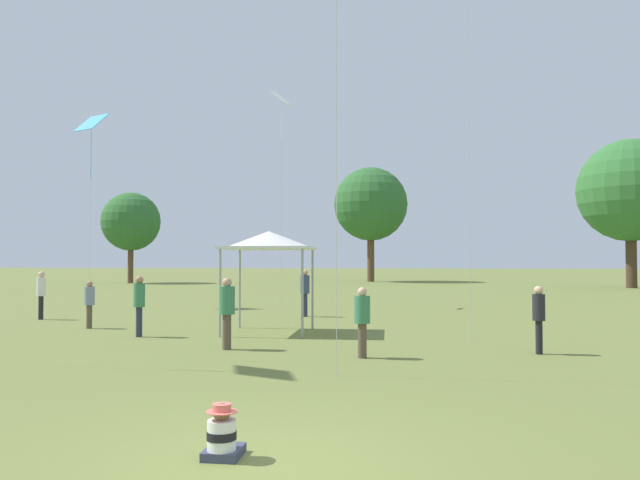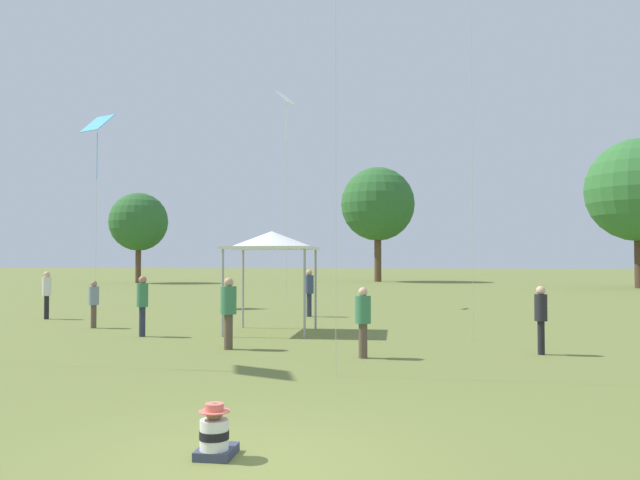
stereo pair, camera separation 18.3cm
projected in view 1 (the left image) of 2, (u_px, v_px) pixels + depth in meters
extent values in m
plane|color=olive|center=(263.00, 467.00, 6.60)|extent=(300.00, 300.00, 0.00)
cube|color=#383D56|center=(224.00, 452.00, 6.95)|extent=(0.40, 0.50, 0.10)
cylinder|color=white|center=(222.00, 435.00, 6.87)|extent=(0.32, 0.32, 0.33)
cylinder|color=black|center=(222.00, 435.00, 6.87)|extent=(0.33, 0.33, 0.09)
sphere|color=brown|center=(222.00, 412.00, 6.88)|extent=(0.20, 0.20, 0.20)
cylinder|color=#E0665B|center=(222.00, 412.00, 6.88)|extent=(0.35, 0.35, 0.01)
cylinder|color=#E0665B|center=(222.00, 408.00, 6.88)|extent=(0.21, 0.21, 0.09)
cylinder|color=#282D42|center=(305.00, 305.00, 24.01)|extent=(0.24, 0.24, 0.89)
cylinder|color=#334260|center=(305.00, 284.00, 24.04)|extent=(0.44, 0.44, 0.70)
sphere|color=tan|center=(305.00, 273.00, 24.05)|extent=(0.24, 0.24, 0.24)
cylinder|color=black|center=(41.00, 308.00, 22.85)|extent=(0.22, 0.22, 0.86)
cylinder|color=silver|center=(41.00, 287.00, 22.87)|extent=(0.40, 0.40, 0.68)
sphere|color=#DBAD89|center=(41.00, 275.00, 22.89)|extent=(0.23, 0.23, 0.23)
cylinder|color=brown|center=(362.00, 341.00, 13.93)|extent=(0.23, 0.23, 0.77)
cylinder|color=#387A51|center=(362.00, 310.00, 13.95)|extent=(0.41, 0.41, 0.61)
sphere|color=#DBAD89|center=(362.00, 292.00, 13.97)|extent=(0.21, 0.21, 0.21)
cylinder|color=brown|center=(227.00, 332.00, 15.24)|extent=(0.28, 0.28, 0.86)
cylinder|color=#387A51|center=(227.00, 300.00, 15.26)|extent=(0.51, 0.51, 0.68)
sphere|color=tan|center=(227.00, 282.00, 15.28)|extent=(0.23, 0.23, 0.23)
cylinder|color=brown|center=(89.00, 317.00, 19.90)|extent=(0.20, 0.20, 0.74)
cylinder|color=gray|center=(89.00, 296.00, 19.92)|extent=(0.36, 0.36, 0.59)
sphere|color=#A37556|center=(90.00, 284.00, 19.93)|extent=(0.20, 0.20, 0.20)
cylinder|color=#282D42|center=(139.00, 322.00, 17.72)|extent=(0.24, 0.24, 0.85)
cylinder|color=#387A51|center=(139.00, 295.00, 17.74)|extent=(0.43, 0.43, 0.67)
sphere|color=#A37556|center=(139.00, 280.00, 17.76)|extent=(0.23, 0.23, 0.23)
cylinder|color=black|center=(539.00, 337.00, 14.49)|extent=(0.19, 0.19, 0.78)
cylinder|color=#232328|center=(539.00, 307.00, 14.51)|extent=(0.35, 0.35, 0.62)
sphere|color=#DBAD89|center=(539.00, 290.00, 14.53)|extent=(0.21, 0.21, 0.21)
cube|color=white|center=(269.00, 248.00, 18.82)|extent=(2.66, 2.66, 0.08)
cone|color=white|center=(269.00, 239.00, 18.83)|extent=(2.53, 2.53, 0.47)
cylinder|color=#99999E|center=(240.00, 289.00, 20.08)|extent=(0.07, 0.07, 2.51)
cylinder|color=#99999E|center=(312.00, 289.00, 19.82)|extent=(0.07, 0.07, 2.51)
cylinder|color=#99999E|center=(220.00, 293.00, 17.73)|extent=(0.07, 0.07, 2.51)
cylinder|color=#99999E|center=(302.00, 293.00, 17.47)|extent=(0.07, 0.07, 2.51)
cube|color=white|center=(282.00, 99.00, 29.41)|extent=(0.95, 1.09, 0.63)
cylinder|color=white|center=(281.00, 124.00, 29.38)|extent=(0.02, 0.02, 1.73)
cylinder|color=#BCB7A8|center=(281.00, 202.00, 29.26)|extent=(0.01, 0.01, 9.80)
cylinder|color=#BCB7A8|center=(469.00, 61.00, 17.24)|extent=(0.01, 0.01, 15.41)
cube|color=#339EDB|center=(91.00, 123.00, 29.03)|extent=(1.62, 1.46, 0.91)
cylinder|color=#339EDB|center=(91.00, 156.00, 28.98)|extent=(0.02, 0.02, 2.17)
cylinder|color=#BCB7A8|center=(90.00, 214.00, 28.89)|extent=(0.01, 0.01, 8.59)
cylinder|color=brown|center=(371.00, 253.00, 62.17)|extent=(0.70, 0.70, 5.74)
sphere|color=#2D662D|center=(371.00, 204.00, 62.33)|extent=(7.35, 7.35, 7.35)
cylinder|color=brown|center=(131.00, 260.00, 58.17)|extent=(0.51, 0.51, 4.26)
sphere|color=#2D662D|center=(131.00, 222.00, 58.28)|extent=(5.46, 5.46, 5.46)
cylinder|color=#473323|center=(631.00, 253.00, 48.27)|extent=(0.80, 0.80, 5.40)
sphere|color=#337033|center=(630.00, 190.00, 48.43)|extent=(7.96, 7.96, 7.96)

